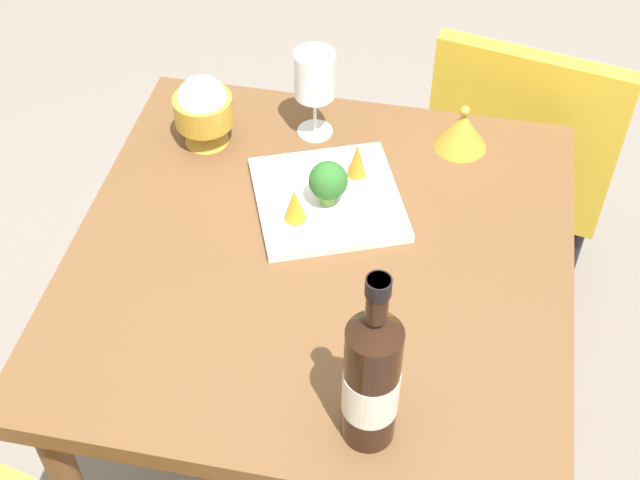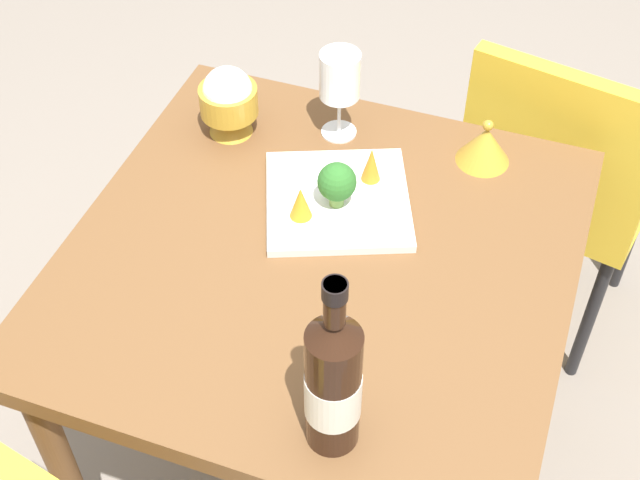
{
  "view_description": "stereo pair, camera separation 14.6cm",
  "coord_description": "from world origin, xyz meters",
  "px_view_note": "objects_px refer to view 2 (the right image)",
  "views": [
    {
      "loc": [
        0.98,
        0.2,
        1.85
      ],
      "look_at": [
        0.0,
        0.0,
        0.78
      ],
      "focal_mm": 49.48,
      "sensor_mm": 36.0,
      "label": 1
    },
    {
      "loc": [
        0.94,
        0.34,
        1.85
      ],
      "look_at": [
        0.0,
        0.0,
        0.78
      ],
      "focal_mm": 49.48,
      "sensor_mm": 36.0,
      "label": 2
    }
  ],
  "objects_px": {
    "rice_bowl_lid": "(485,145)",
    "wine_bottle": "(333,382)",
    "serving_plate": "(338,200)",
    "carrot_garnish_right": "(301,202)",
    "chair_near_window": "(557,177)",
    "broccoli_floret": "(337,183)",
    "wine_glass": "(340,78)",
    "rice_bowl": "(228,100)",
    "carrot_garnish_left": "(371,164)"
  },
  "relations": [
    {
      "from": "wine_bottle",
      "to": "broccoli_floret",
      "type": "distance_m",
      "value": 0.45
    },
    {
      "from": "chair_near_window",
      "to": "broccoli_floret",
      "type": "relative_size",
      "value": 9.91
    },
    {
      "from": "rice_bowl_lid",
      "to": "serving_plate",
      "type": "relative_size",
      "value": 0.31
    },
    {
      "from": "rice_bowl_lid",
      "to": "serving_plate",
      "type": "distance_m",
      "value": 0.3
    },
    {
      "from": "chair_near_window",
      "to": "broccoli_floret",
      "type": "height_order",
      "value": "broccoli_floret"
    },
    {
      "from": "serving_plate",
      "to": "carrot_garnish_right",
      "type": "distance_m",
      "value": 0.09
    },
    {
      "from": "wine_glass",
      "to": "carrot_garnish_right",
      "type": "distance_m",
      "value": 0.26
    },
    {
      "from": "wine_glass",
      "to": "broccoli_floret",
      "type": "relative_size",
      "value": 2.09
    },
    {
      "from": "serving_plate",
      "to": "carrot_garnish_left",
      "type": "distance_m",
      "value": 0.09
    },
    {
      "from": "rice_bowl",
      "to": "rice_bowl_lid",
      "type": "bearing_deg",
      "value": 99.38
    },
    {
      "from": "wine_bottle",
      "to": "rice_bowl",
      "type": "height_order",
      "value": "wine_bottle"
    },
    {
      "from": "carrot_garnish_left",
      "to": "serving_plate",
      "type": "bearing_deg",
      "value": -31.61
    },
    {
      "from": "wine_glass",
      "to": "serving_plate",
      "type": "height_order",
      "value": "wine_glass"
    },
    {
      "from": "wine_bottle",
      "to": "wine_glass",
      "type": "height_order",
      "value": "wine_bottle"
    },
    {
      "from": "wine_glass",
      "to": "serving_plate",
      "type": "bearing_deg",
      "value": 18.15
    },
    {
      "from": "wine_bottle",
      "to": "rice_bowl_lid",
      "type": "distance_m",
      "value": 0.65
    },
    {
      "from": "chair_near_window",
      "to": "rice_bowl_lid",
      "type": "bearing_deg",
      "value": -107.06
    },
    {
      "from": "rice_bowl_lid",
      "to": "wine_bottle",
      "type": "bearing_deg",
      "value": -6.5
    },
    {
      "from": "chair_near_window",
      "to": "carrot_garnish_left",
      "type": "relative_size",
      "value": 12.18
    },
    {
      "from": "chair_near_window",
      "to": "serving_plate",
      "type": "height_order",
      "value": "chair_near_window"
    },
    {
      "from": "broccoli_floret",
      "to": "carrot_garnish_right",
      "type": "xyz_separation_m",
      "value": [
        0.05,
        -0.05,
        -0.02
      ]
    },
    {
      "from": "broccoli_floret",
      "to": "carrot_garnish_right",
      "type": "height_order",
      "value": "broccoli_floret"
    },
    {
      "from": "rice_bowl_lid",
      "to": "carrot_garnish_right",
      "type": "bearing_deg",
      "value": -44.62
    },
    {
      "from": "rice_bowl_lid",
      "to": "carrot_garnish_right",
      "type": "relative_size",
      "value": 1.57
    },
    {
      "from": "broccoli_floret",
      "to": "serving_plate",
      "type": "bearing_deg",
      "value": -168.38
    },
    {
      "from": "chair_near_window",
      "to": "rice_bowl_lid",
      "type": "relative_size",
      "value": 8.5
    },
    {
      "from": "wine_bottle",
      "to": "serving_plate",
      "type": "distance_m",
      "value": 0.48
    },
    {
      "from": "serving_plate",
      "to": "carrot_garnish_right",
      "type": "bearing_deg",
      "value": -34.7
    },
    {
      "from": "serving_plate",
      "to": "carrot_garnish_left",
      "type": "height_order",
      "value": "carrot_garnish_left"
    },
    {
      "from": "broccoli_floret",
      "to": "wine_glass",
      "type": "bearing_deg",
      "value": -162.36
    },
    {
      "from": "rice_bowl_lid",
      "to": "broccoli_floret",
      "type": "xyz_separation_m",
      "value": [
        0.22,
        -0.21,
        0.03
      ]
    },
    {
      "from": "wine_bottle",
      "to": "broccoli_floret",
      "type": "xyz_separation_m",
      "value": [
        -0.43,
        -0.14,
        -0.06
      ]
    },
    {
      "from": "rice_bowl",
      "to": "wine_glass",
      "type": "bearing_deg",
      "value": 108.12
    },
    {
      "from": "wine_bottle",
      "to": "rice_bowl_lid",
      "type": "bearing_deg",
      "value": 173.5
    },
    {
      "from": "broccoli_floret",
      "to": "rice_bowl",
      "type": "bearing_deg",
      "value": -117.8
    },
    {
      "from": "carrot_garnish_left",
      "to": "broccoli_floret",
      "type": "bearing_deg",
      "value": -24.21
    },
    {
      "from": "wine_bottle",
      "to": "rice_bowl",
      "type": "distance_m",
      "value": 0.7
    },
    {
      "from": "wine_bottle",
      "to": "wine_glass",
      "type": "distance_m",
      "value": 0.66
    },
    {
      "from": "broccoli_floret",
      "to": "carrot_garnish_right",
      "type": "bearing_deg",
      "value": -44.89
    },
    {
      "from": "serving_plate",
      "to": "wine_bottle",
      "type": "bearing_deg",
      "value": 17.87
    },
    {
      "from": "carrot_garnish_left",
      "to": "chair_near_window",
      "type": "bearing_deg",
      "value": 141.21
    },
    {
      "from": "chair_near_window",
      "to": "serving_plate",
      "type": "bearing_deg",
      "value": -116.43
    },
    {
      "from": "carrot_garnish_left",
      "to": "rice_bowl_lid",
      "type": "bearing_deg",
      "value": 127.41
    },
    {
      "from": "carrot_garnish_left",
      "to": "carrot_garnish_right",
      "type": "distance_m",
      "value": 0.16
    },
    {
      "from": "serving_plate",
      "to": "carrot_garnish_right",
      "type": "height_order",
      "value": "carrot_garnish_right"
    },
    {
      "from": "chair_near_window",
      "to": "carrot_garnish_left",
      "type": "distance_m",
      "value": 0.58
    },
    {
      "from": "rice_bowl_lid",
      "to": "carrot_garnish_right",
      "type": "xyz_separation_m",
      "value": [
        0.26,
        -0.26,
        0.01
      ]
    },
    {
      "from": "rice_bowl_lid",
      "to": "carrot_garnish_left",
      "type": "bearing_deg",
      "value": -52.59
    },
    {
      "from": "chair_near_window",
      "to": "carrot_garnish_right",
      "type": "distance_m",
      "value": 0.72
    },
    {
      "from": "wine_glass",
      "to": "rice_bowl",
      "type": "bearing_deg",
      "value": -71.88
    }
  ]
}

